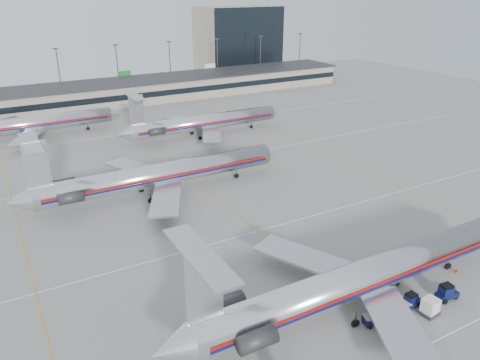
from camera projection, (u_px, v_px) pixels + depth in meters
ground at (298, 265)px, 59.57m from camera, size 260.00×260.00×0.00m
apron_markings at (257, 231)px, 67.60m from camera, size 160.00×0.15×0.02m
terminal at (102, 94)px, 137.10m from camera, size 162.00×17.00×6.25m
light_mast_row at (89, 68)px, 146.27m from camera, size 163.60×0.40×15.28m
distant_building at (237, 39)px, 185.53m from camera, size 30.00×20.00×25.00m
jet_foreground at (357, 279)px, 50.39m from camera, size 48.15×28.35×12.60m
jet_second_row at (156, 175)px, 77.90m from camera, size 47.72×28.10×12.49m
jet_third_row at (203, 122)px, 108.60m from camera, size 41.97×25.82×11.48m
jet_back_row at (28, 124)px, 106.99m from camera, size 42.21×25.96×11.54m
tug_center at (411, 301)px, 51.46m from camera, size 2.32×1.26×1.83m
tug_right at (447, 293)px, 52.67m from camera, size 2.64×1.53×2.04m
cart_inner at (372, 320)px, 48.98m from camera, size 2.11×1.73×1.04m
cart_outer at (401, 307)px, 50.91m from camera, size 2.18×1.74×1.09m
uld_container at (430, 307)px, 50.23m from camera, size 2.04×1.75×1.99m
belt_loader at (385, 281)px, 55.14m from camera, size 4.86×1.73×2.54m
ramp_worker_near at (384, 283)px, 54.35m from camera, size 0.79×0.79×1.85m
ramp_worker_far at (400, 272)px, 56.64m from camera, size 0.95×0.89×1.55m
cone_right at (457, 271)px, 57.83m from camera, size 0.55×0.55×0.59m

